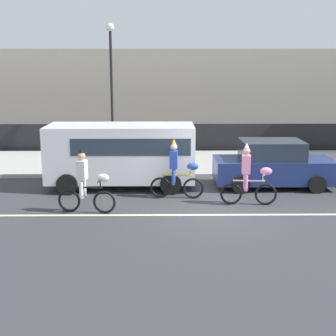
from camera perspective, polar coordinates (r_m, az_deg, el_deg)
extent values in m
plane|color=#38383A|center=(13.91, 5.36, -5.08)|extent=(80.00, 80.00, 0.00)
cube|color=beige|center=(13.43, 5.58, -5.70)|extent=(36.00, 0.14, 0.01)
cube|color=#ADAAA3|center=(20.16, 3.49, 0.66)|extent=(60.00, 5.00, 0.15)
cube|color=black|center=(22.90, 3.00, 3.66)|extent=(40.00, 0.08, 1.40)
cube|color=#B2A899|center=(31.26, 1.73, 9.40)|extent=(28.00, 8.00, 5.10)
torus|color=black|center=(13.53, -7.77, -4.15)|extent=(0.67, 0.17, 0.67)
torus|color=black|center=(13.85, -11.96, -3.92)|extent=(0.67, 0.17, 0.67)
cylinder|color=black|center=(13.57, -9.95, -2.35)|extent=(0.96, 0.20, 0.05)
cylinder|color=black|center=(13.60, -10.57, -1.96)|extent=(0.04, 0.04, 0.18)
cylinder|color=black|center=(13.42, -8.27, -1.95)|extent=(0.04, 0.04, 0.23)
cylinder|color=black|center=(13.39, -8.28, -1.48)|extent=(0.11, 0.50, 0.03)
ellipsoid|color=white|center=(13.35, -7.94, -1.20)|extent=(0.39, 0.25, 0.24)
cube|color=white|center=(13.49, -10.44, -0.24)|extent=(0.29, 0.35, 0.56)
sphere|color=tan|center=(13.41, -10.50, 1.43)|extent=(0.22, 0.22, 0.22)
cone|color=black|center=(13.37, -10.53, 2.19)|extent=(0.14, 0.14, 0.16)
cylinder|color=white|center=(13.49, -10.54, -2.65)|extent=(0.11, 0.11, 0.48)
cylinder|color=white|center=(13.74, -10.16, -2.35)|extent=(0.11, 0.11, 0.48)
torus|color=black|center=(14.93, 3.09, -2.48)|extent=(0.67, 0.14, 0.67)
torus|color=black|center=(15.01, -0.92, -2.38)|extent=(0.67, 0.14, 0.67)
cylinder|color=gold|center=(14.86, 1.08, -0.88)|extent=(0.97, 0.16, 0.05)
cylinder|color=gold|center=(14.85, 0.51, -0.53)|extent=(0.04, 0.04, 0.18)
cylinder|color=gold|center=(14.81, 2.70, -0.49)|extent=(0.04, 0.04, 0.23)
cylinder|color=gold|center=(14.78, 2.71, -0.05)|extent=(0.09, 0.50, 0.03)
ellipsoid|color=#2D47B2|center=(14.77, 3.04, 0.21)|extent=(0.38, 0.24, 0.24)
cube|color=#2D47B2|center=(14.76, 0.70, 1.05)|extent=(0.27, 0.34, 0.56)
sphere|color=beige|center=(14.69, 0.71, 2.58)|extent=(0.22, 0.22, 0.22)
cone|color=gold|center=(14.66, 0.71, 3.28)|extent=(0.14, 0.14, 0.16)
cylinder|color=#2D47B2|center=(14.74, 0.65, -1.15)|extent=(0.11, 0.11, 0.48)
cylinder|color=#2D47B2|center=(15.02, 0.75, -0.90)|extent=(0.11, 0.11, 0.48)
torus|color=black|center=(14.53, 11.84, -3.15)|extent=(0.67, 0.12, 0.67)
torus|color=black|center=(14.41, 7.70, -3.12)|extent=(0.67, 0.12, 0.67)
cylinder|color=silver|center=(14.36, 9.83, -1.54)|extent=(0.97, 0.12, 0.05)
cylinder|color=silver|center=(14.32, 9.25, -1.19)|extent=(0.04, 0.04, 0.18)
cylinder|color=silver|center=(14.38, 11.51, -1.11)|extent=(0.04, 0.04, 0.23)
cylinder|color=silver|center=(14.36, 11.53, -0.67)|extent=(0.07, 0.50, 0.03)
ellipsoid|color=pink|center=(14.35, 11.88, -0.40)|extent=(0.37, 0.23, 0.24)
cube|color=pink|center=(14.23, 9.51, 0.46)|extent=(0.26, 0.34, 0.56)
sphere|color=tan|center=(14.16, 9.57, 2.04)|extent=(0.22, 0.22, 0.22)
cone|color=silver|center=(14.13, 9.59, 2.76)|extent=(0.14, 0.14, 0.16)
cylinder|color=pink|center=(14.22, 9.49, -1.83)|extent=(0.11, 0.11, 0.48)
cylinder|color=pink|center=(14.49, 9.38, -1.56)|extent=(0.11, 0.11, 0.48)
cube|color=white|center=(16.23, -5.74, 1.91)|extent=(5.00, 2.00, 1.90)
cube|color=#283342|center=(16.14, -4.35, 3.14)|extent=(3.90, 2.02, 0.56)
cylinder|color=black|center=(15.37, 0.33, -1.97)|extent=(0.70, 0.22, 0.70)
cylinder|color=black|center=(17.32, 0.23, -0.33)|extent=(0.70, 0.22, 0.70)
cylinder|color=black|center=(15.69, -12.19, -1.96)|extent=(0.70, 0.22, 0.70)
cylinder|color=black|center=(17.60, -10.91, -0.35)|extent=(0.70, 0.22, 0.70)
cube|color=navy|center=(16.70, 12.73, -0.24)|extent=(4.10, 1.72, 0.80)
cube|color=#232D3D|center=(16.54, 12.51, 2.20)|extent=(2.10, 1.58, 0.64)
cylinder|color=black|center=(16.31, 17.72, -1.91)|extent=(0.60, 0.20, 0.60)
cylinder|color=black|center=(17.91, 16.03, -0.56)|extent=(0.60, 0.20, 0.60)
cylinder|color=black|center=(15.70, 8.87, -2.00)|extent=(0.60, 0.20, 0.60)
cylinder|color=black|center=(17.35, 7.95, -0.60)|extent=(0.60, 0.20, 0.60)
cylinder|color=black|center=(21.77, -6.87, 8.96)|extent=(0.12, 0.12, 5.50)
sphere|color=#EAEACC|center=(21.80, -7.08, 16.67)|extent=(0.36, 0.36, 0.36)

